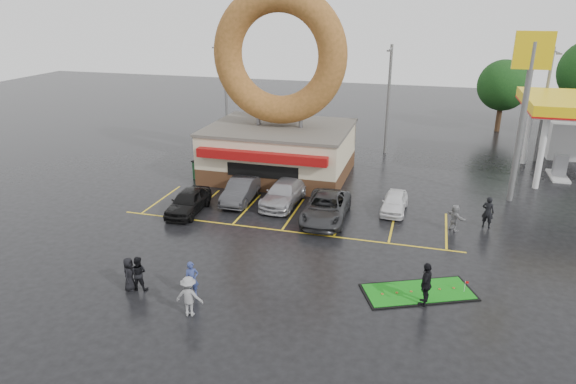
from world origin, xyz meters
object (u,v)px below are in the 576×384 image
(donut_shop, at_px, (279,116))
(person_cameraman, at_px, (426,284))
(car_black, at_px, (188,201))
(car_dgrey, at_px, (241,190))
(streetlight_right, at_px, (545,103))
(streetlight_left, at_px, (226,91))
(streetlight_mid, at_px, (388,97))
(shell_sign, at_px, (528,87))
(person_blue, at_px, (192,279))
(car_silver, at_px, (284,193))
(car_white, at_px, (394,202))
(putting_green, at_px, (418,292))
(car_grey, at_px, (326,208))
(dumpster, at_px, (207,170))

(donut_shop, bearing_deg, person_cameraman, -53.89)
(car_black, xyz_separation_m, car_dgrey, (2.42, 2.69, 0.01))
(streetlight_right, height_order, car_dgrey, streetlight_right)
(streetlight_left, height_order, person_cameraman, streetlight_left)
(streetlight_mid, xyz_separation_m, person_cameraman, (4.04, -23.08, -3.79))
(streetlight_right, bearing_deg, car_black, -141.82)
(shell_sign, distance_m, person_blue, 22.96)
(car_dgrey, bearing_deg, car_silver, 4.19)
(car_white, distance_m, putting_green, 9.48)
(car_black, distance_m, car_white, 12.66)
(putting_green, bearing_deg, car_silver, 135.36)
(car_black, distance_m, car_grey, 8.42)
(person_cameraman, bearing_deg, person_blue, -63.63)
(car_dgrey, relative_size, car_silver, 0.89)
(streetlight_left, relative_size, car_grey, 1.67)
(car_dgrey, bearing_deg, dumpster, 136.31)
(streetlight_mid, bearing_deg, car_grey, -97.22)
(car_white, height_order, person_blue, person_blue)
(shell_sign, bearing_deg, car_dgrey, -163.78)
(car_silver, relative_size, dumpster, 2.75)
(streetlight_right, relative_size, car_grey, 1.67)
(putting_green, bearing_deg, streetlight_right, 70.43)
(car_black, height_order, person_cameraman, person_cameraman)
(car_white, height_order, putting_green, car_white)
(streetlight_right, xyz_separation_m, person_cameraman, (-7.96, -24.08, -3.79))
(streetlight_right, bearing_deg, person_blue, -124.27)
(car_white, bearing_deg, car_grey, -146.40)
(streetlight_left, bearing_deg, dumpster, -76.63)
(car_silver, distance_m, person_cameraman, 13.18)
(car_silver, bearing_deg, shell_sign, 21.65)
(car_dgrey, xyz_separation_m, putting_green, (11.60, -8.38, -0.69))
(person_cameraman, bearing_deg, donut_shop, -129.50)
(streetlight_right, distance_m, car_silver, 22.75)
(streetlight_mid, bearing_deg, car_silver, -110.43)
(car_dgrey, distance_m, person_cameraman, 15.06)
(car_dgrey, xyz_separation_m, dumpster, (-3.95, 3.52, -0.08))
(donut_shop, relative_size, streetlight_right, 1.50)
(streetlight_left, relative_size, car_white, 2.52)
(car_silver, relative_size, person_cameraman, 2.50)
(car_white, bearing_deg, donut_shop, 152.81)
(streetlight_left, bearing_deg, car_black, -76.44)
(person_cameraman, xyz_separation_m, putting_green, (-0.28, 0.88, -0.95))
(car_black, xyz_separation_m, putting_green, (14.02, -5.69, -0.68))
(streetlight_mid, distance_m, streetlight_right, 12.04)
(car_dgrey, distance_m, dumpster, 5.29)
(donut_shop, height_order, car_silver, donut_shop)
(streetlight_right, xyz_separation_m, person_blue, (-17.83, -26.17, -3.96))
(car_black, bearing_deg, putting_green, -24.54)
(donut_shop, bearing_deg, streetlight_left, 135.22)
(donut_shop, height_order, shell_sign, donut_shop)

